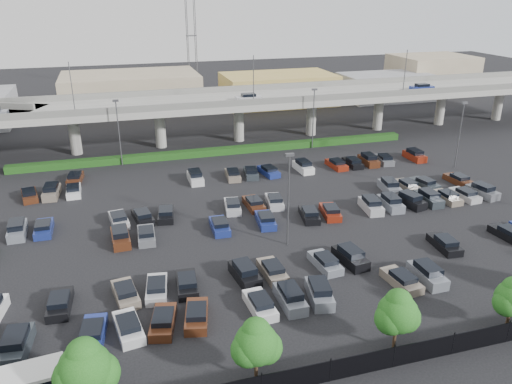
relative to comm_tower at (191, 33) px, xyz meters
The scene contains 9 objects.
ground 75.73m from the comm_tower, 93.09° to the right, with size 280.00×280.00×0.00m, color black.
overpass 43.12m from the comm_tower, 95.73° to the right, with size 150.00×13.00×15.80m.
hedge 51.42m from the comm_tower, 94.67° to the right, with size 66.00×1.60×1.10m, color #173B11.
fence 103.13m from the comm_tower, 92.28° to the right, with size 70.00×0.10×2.00m.
tree_row 101.30m from the comm_tower, 91.88° to the right, with size 65.07×3.66×5.94m.
parked_cars 79.19m from the comm_tower, 93.79° to the right, with size 63.07×41.65×1.67m.
light_poles 73.06m from the comm_tower, 96.44° to the right, with size 66.90×48.38×10.30m.
distant_buildings 18.96m from the comm_tower, 55.50° to the right, with size 138.00×24.00×9.00m.
comm_tower is the anchor object (origin of this frame).
Camera 1 is at (-16.70, -52.89, 25.60)m, focal length 35.00 mm.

